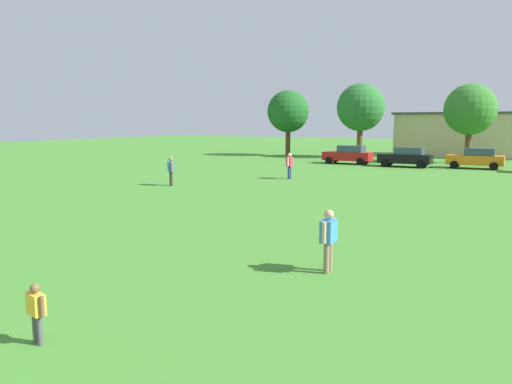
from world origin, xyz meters
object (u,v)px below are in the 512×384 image
(bystander_near_trees, at_px, (171,169))
(bystander_midfield, at_px, (290,164))
(child_kite_flyer, at_px, (36,308))
(tree_far_left, at_px, (288,112))
(tree_center, at_px, (361,108))
(parked_car_black_1, at_px, (406,157))
(parked_car_orange_2, at_px, (476,158))
(tree_far_right, at_px, (470,110))
(adult_bystander, at_px, (329,235))
(parked_car_red_0, at_px, (348,154))

(bystander_near_trees, bearing_deg, bystander_midfield, 95.92)
(child_kite_flyer, xyz_separation_m, tree_far_left, (-16.44, 45.01, 4.28))
(tree_far_left, xyz_separation_m, tree_center, (8.02, 0.87, 0.36))
(child_kite_flyer, height_order, parked_car_black_1, parked_car_black_1)
(child_kite_flyer, xyz_separation_m, parked_car_orange_2, (3.66, 38.30, 0.22))
(tree_far_left, relative_size, tree_center, 0.93)
(child_kite_flyer, height_order, tree_far_right, tree_far_right)
(tree_far_left, bearing_deg, parked_car_black_1, -28.06)
(adult_bystander, distance_m, bystander_near_trees, 18.38)
(adult_bystander, height_order, parked_car_orange_2, parked_car_orange_2)
(tree_far_left, bearing_deg, adult_bystander, -63.43)
(adult_bystander, distance_m, tree_far_left, 43.52)
(bystander_near_trees, height_order, tree_far_right, tree_far_right)
(bystander_near_trees, height_order, parked_car_black_1, bystander_near_trees)
(child_kite_flyer, relative_size, bystander_midfield, 0.62)
(parked_car_orange_2, relative_size, tree_far_left, 0.59)
(child_kite_flyer, xyz_separation_m, parked_car_red_0, (-6.93, 37.74, 0.22))
(parked_car_orange_2, bearing_deg, adult_bystander, 88.72)
(child_kite_flyer, relative_size, tree_far_right, 0.15)
(parked_car_black_1, xyz_separation_m, tree_center, (-6.72, 8.73, 4.42))
(adult_bystander, bearing_deg, parked_car_orange_2, -1.26)
(tree_far_left, xyz_separation_m, tree_far_right, (18.89, -1.27, -0.03))
(parked_car_orange_2, distance_m, tree_center, 14.92)
(bystander_near_trees, bearing_deg, child_kite_flyer, -15.82)
(adult_bystander, relative_size, tree_center, 0.21)
(tree_far_right, bearing_deg, parked_car_red_0, -147.42)
(parked_car_red_0, bearing_deg, child_kite_flyer, 100.41)
(child_kite_flyer, xyz_separation_m, bystander_near_trees, (-11.35, 17.81, 0.39))
(bystander_near_trees, relative_size, tree_far_left, 0.24)
(child_kite_flyer, xyz_separation_m, tree_far_right, (2.46, 43.74, 4.24))
(tree_center, bearing_deg, parked_car_orange_2, -32.08)
(adult_bystander, distance_m, tree_center, 41.45)
(parked_car_black_1, bearing_deg, tree_far_left, -28.06)
(parked_car_black_1, distance_m, tree_far_left, 17.20)
(parked_car_orange_2, bearing_deg, tree_far_right, -77.52)
(parked_car_orange_2, bearing_deg, tree_far_left, -18.45)
(parked_car_red_0, height_order, tree_far_right, tree_far_right)
(adult_bystander, height_order, bystander_near_trees, bystander_near_trees)
(parked_car_black_1, bearing_deg, parked_car_red_0, -6.43)
(child_kite_flyer, xyz_separation_m, tree_center, (-8.42, 45.88, 4.63))
(child_kite_flyer, relative_size, tree_far_left, 0.15)
(child_kite_flyer, bearing_deg, parked_car_red_0, 111.36)
(parked_car_orange_2, bearing_deg, child_kite_flyer, 84.54)
(bystander_midfield, distance_m, parked_car_black_1, 13.68)
(parked_car_red_0, relative_size, tree_center, 0.55)
(parked_car_black_1, bearing_deg, tree_far_right, -122.20)
(bystander_near_trees, bearing_deg, parked_car_red_0, 119.19)
(bystander_midfield, height_order, tree_center, tree_center)
(parked_car_red_0, height_order, tree_center, tree_center)
(child_kite_flyer, relative_size, parked_car_red_0, 0.25)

